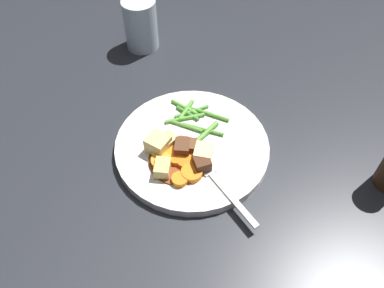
{
  "coord_description": "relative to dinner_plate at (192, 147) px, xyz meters",
  "views": [
    {
      "loc": [
        0.42,
        0.11,
        0.55
      ],
      "look_at": [
        0.0,
        0.0,
        0.02
      ],
      "focal_mm": 37.51,
      "sensor_mm": 36.0,
      "label": 1
    }
  ],
  "objects": [
    {
      "name": "carrot_slice_1",
      "position": [
        0.03,
        -0.03,
        0.01
      ],
      "size": [
        0.04,
        0.04,
        0.01
      ],
      "primitive_type": "cylinder",
      "rotation": [
        0.0,
        0.0,
        1.95
      ],
      "color": "orange",
      "rests_on": "dinner_plate"
    },
    {
      "name": "green_bean_1",
      "position": [
        -0.07,
        -0.03,
        0.01
      ],
      "size": [
        0.05,
        0.02,
        0.01
      ],
      "primitive_type": "cylinder",
      "rotation": [
        0.0,
        1.57,
        6.07
      ],
      "color": "#599E38",
      "rests_on": "dinner_plate"
    },
    {
      "name": "carrot_slice_5",
      "position": [
        0.04,
        -0.02,
        0.01
      ],
      "size": [
        0.04,
        0.04,
        0.01
      ],
      "primitive_type": "cylinder",
      "rotation": [
        0.0,
        0.0,
        5.17
      ],
      "color": "orange",
      "rests_on": "dinner_plate"
    },
    {
      "name": "ground_plane",
      "position": [
        0.0,
        0.0,
        -0.01
      ],
      "size": [
        3.0,
        3.0,
        0.0
      ],
      "primitive_type": "plane",
      "color": "#26282D"
    },
    {
      "name": "green_bean_7",
      "position": [
        -0.08,
        -0.01,
        0.01
      ],
      "size": [
        0.01,
        0.07,
        0.01
      ],
      "primitive_type": "cylinder",
      "rotation": [
        0.0,
        1.57,
        4.6
      ],
      "color": "#4C8E33",
      "rests_on": "dinner_plate"
    },
    {
      "name": "stew_sauce",
      "position": [
        0.04,
        -0.01,
        0.01
      ],
      "size": [
        0.1,
        0.1,
        0.0
      ],
      "primitive_type": "cylinder",
      "color": "brown",
      "rests_on": "dinner_plate"
    },
    {
      "name": "water_glass",
      "position": [
        -0.26,
        -0.18,
        0.05
      ],
      "size": [
        0.07,
        0.07,
        0.11
      ],
      "primitive_type": "cylinder",
      "color": "silver",
      "rests_on": "ground_plane"
    },
    {
      "name": "fork",
      "position": [
        0.07,
        0.06,
        0.01
      ],
      "size": [
        0.13,
        0.14,
        0.0
      ],
      "color": "silver",
      "rests_on": "dinner_plate"
    },
    {
      "name": "dinner_plate",
      "position": [
        0.0,
        0.0,
        0.0
      ],
      "size": [
        0.27,
        0.27,
        0.02
      ],
      "primitive_type": "cylinder",
      "color": "white",
      "rests_on": "ground_plane"
    },
    {
      "name": "meat_chunk_0",
      "position": [
        0.02,
        -0.01,
        0.02
      ],
      "size": [
        0.03,
        0.03,
        0.02
      ],
      "primitive_type": "cube",
      "rotation": [
        0.0,
        0.0,
        0.17
      ],
      "color": "#56331E",
      "rests_on": "dinner_plate"
    },
    {
      "name": "potato_chunk_1",
      "position": [
        0.01,
        -0.04,
        0.02
      ],
      "size": [
        0.03,
        0.03,
        0.02
      ],
      "primitive_type": "cube",
      "rotation": [
        0.0,
        0.0,
        1.09
      ],
      "color": "#DBBC6B",
      "rests_on": "dinner_plate"
    },
    {
      "name": "green_bean_8",
      "position": [
        -0.03,
        0.02,
        0.01
      ],
      "size": [
        0.06,
        0.04,
        0.01
      ],
      "primitive_type": "cylinder",
      "rotation": [
        0.0,
        1.57,
        5.82
      ],
      "color": "#599E38",
      "rests_on": "dinner_plate"
    },
    {
      "name": "green_bean_3",
      "position": [
        -0.05,
        -0.03,
        0.01
      ],
      "size": [
        0.04,
        0.07,
        0.01
      ],
      "primitive_type": "cylinder",
      "rotation": [
        0.0,
        1.57,
        5.22
      ],
      "color": "#599E38",
      "rests_on": "dinner_plate"
    },
    {
      "name": "green_bean_4",
      "position": [
        -0.07,
        -0.02,
        0.01
      ],
      "size": [
        0.03,
        0.05,
        0.01
      ],
      "primitive_type": "cylinder",
      "rotation": [
        0.0,
        1.57,
        4.28
      ],
      "color": "#4C8E33",
      "rests_on": "dinner_plate"
    },
    {
      "name": "carrot_slice_3",
      "position": [
        0.08,
        -0.0,
        0.01
      ],
      "size": [
        0.04,
        0.04,
        0.01
      ],
      "primitive_type": "cylinder",
      "rotation": [
        0.0,
        0.0,
        5.17
      ],
      "color": "orange",
      "rests_on": "dinner_plate"
    },
    {
      "name": "carrot_slice_4",
      "position": [
        0.04,
        0.0,
        0.01
      ],
      "size": [
        0.04,
        0.04,
        0.01
      ],
      "primitive_type": "cylinder",
      "rotation": [
        0.0,
        0.0,
        4.82
      ],
      "color": "orange",
      "rests_on": "dinner_plate"
    },
    {
      "name": "meat_chunk_2",
      "position": [
        0.05,
        0.03,
        0.02
      ],
      "size": [
        0.03,
        0.03,
        0.02
      ],
      "primitive_type": "cube",
      "rotation": [
        0.0,
        0.0,
        5.29
      ],
      "color": "#4C2B19",
      "rests_on": "dinner_plate"
    },
    {
      "name": "green_bean_9",
      "position": [
        -0.08,
        -0.03,
        0.01
      ],
      "size": [
        0.03,
        0.06,
        0.01
      ],
      "primitive_type": "cylinder",
      "rotation": [
        0.0,
        1.57,
        4.32
      ],
      "color": "#66AD42",
      "rests_on": "dinner_plate"
    },
    {
      "name": "potato_chunk_3",
      "position": [
        0.02,
        0.03,
        0.02
      ],
      "size": [
        0.03,
        0.03,
        0.02
      ],
      "primitive_type": "cube",
      "rotation": [
        0.0,
        0.0,
        3.19
      ],
      "color": "#EAD68C",
      "rests_on": "dinner_plate"
    },
    {
      "name": "green_bean_6",
      "position": [
        -0.07,
        -0.02,
        0.01
      ],
      "size": [
        0.05,
        0.06,
        0.01
      ],
      "primitive_type": "cylinder",
      "rotation": [
        0.0,
        1.57,
        5.38
      ],
      "color": "#4C8E33",
      "rests_on": "dinner_plate"
    },
    {
      "name": "green_bean_0",
      "position": [
        -0.07,
        0.02,
        0.01
      ],
      "size": [
        0.02,
        0.07,
        0.01
      ],
      "primitive_type": "cylinder",
      "rotation": [
        0.0,
        1.57,
        4.54
      ],
      "color": "#599E38",
      "rests_on": "dinner_plate"
    },
    {
      "name": "potato_chunk_2",
      "position": [
        0.07,
        -0.03,
        0.02
      ],
      "size": [
        0.03,
        0.03,
        0.02
      ],
      "primitive_type": "cube",
      "rotation": [
        0.0,
        0.0,
        4.85
      ],
      "color": "#DBBC6B",
      "rests_on": "dinner_plate"
    },
    {
      "name": "green_bean_5",
      "position": [
        -0.03,
        -0.02,
        0.01
      ],
      "size": [
        0.02,
        0.06,
        0.01
      ],
      "primitive_type": "cylinder",
      "rotation": [
        0.0,
        1.57,
        4.54
      ],
      "color": "#599E38",
      "rests_on": "dinner_plate"
    },
    {
      "name": "potato_chunk_0",
      "position": [
        0.03,
        -0.05,
        0.02
      ],
      "size": [
        0.04,
        0.04,
        0.03
      ],
      "primitive_type": "cube",
      "rotation": [
        0.0,
        0.0,
        4.4
      ],
      "color": "#E5CC7A",
      "rests_on": "dinner_plate"
    },
    {
      "name": "carrot_slice_2",
      "position": [
        0.06,
        0.02,
        0.01
      ],
      "size": [
        0.05,
        0.05,
        0.01
      ],
      "primitive_type": "cylinder",
      "rotation": [
        0.0,
        0.0,
        1.21
      ],
      "color": "orange",
      "rests_on": "dinner_plate"
    },
    {
      "name": "meat_chunk_1",
      "position": [
        0.02,
        0.0,
        0.02
      ],
      "size": [
        0.03,
        0.03,
        0.02
      ],
      "primitive_type": "cube",
      "rotation": [
        0.0,
        0.0,
        1.79
      ],
      "color": "brown",
      "rests_on": "dinner_plate"
    },
    {
      "name": "green_bean_2",
      "position": [
        -0.03,
        0.01,
        0.01
      ],
      "size": [
        0.01,
        0.08,
        0.01
      ],
      "primitive_type": "cylinder",
      "rotation": [
        0.0,
        1.57,
        4.62
      ],
      "color": "#4C8E33",
      "rests_on": "dinner_plate"
    },
    {
      "name": "carrot_slice_0",
      "position": [
        0.05,
        -0.04,
        0.01
      ],
      "size": [
        0.04,
        0.04,
        0.01
      ],
      "primitive_type": "cylinder",
      "rotation": [
        0.0,
        0.0,
        3.18
      ],
      "color": "orange",
      "rests_on": "dinner_plate"
    }
  ]
}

